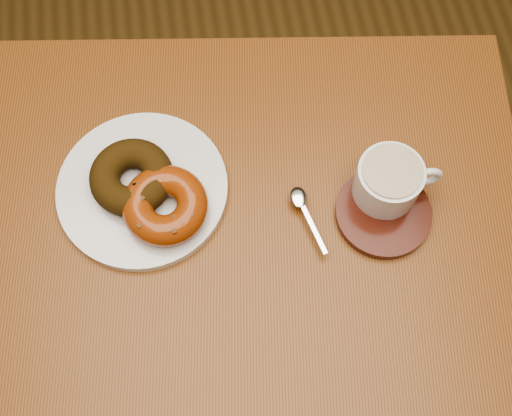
{
  "coord_description": "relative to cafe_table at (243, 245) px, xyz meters",
  "views": [
    {
      "loc": [
        0.12,
        -0.6,
        1.57
      ],
      "look_at": [
        0.18,
        -0.27,
        0.77
      ],
      "focal_mm": 45.0,
      "sensor_mm": 36.0,
      "label": 1
    }
  ],
  "objects": [
    {
      "name": "saucer",
      "position": [
        0.19,
        -0.03,
        0.13
      ],
      "size": [
        0.14,
        0.14,
        0.01
      ],
      "primitive_type": "cylinder",
      "rotation": [
        0.0,
        0.0,
        0.1
      ],
      "color": "#391007",
      "rests_on": "cafe_table"
    },
    {
      "name": "donut_cinnamon",
      "position": [
        -0.14,
        0.06,
        0.16
      ],
      "size": [
        0.16,
        0.16,
        0.04
      ],
      "primitive_type": "torus",
      "rotation": [
        0.0,
        0.0,
        -0.54
      ],
      "color": "#35220A",
      "rests_on": "donut_plate"
    },
    {
      "name": "cafe_table",
      "position": [
        0.0,
        0.0,
        0.0
      ],
      "size": [
        0.88,
        0.7,
        0.75
      ],
      "rotation": [
        0.0,
        0.0,
        -0.14
      ],
      "color": "brown",
      "rests_on": "ground"
    },
    {
      "name": "donut_caramel",
      "position": [
        -0.1,
        0.02,
        0.16
      ],
      "size": [
        0.14,
        0.14,
        0.04
      ],
      "rotation": [
        0.0,
        0.0,
        0.22
      ],
      "color": "#8B380F",
      "rests_on": "donut_plate"
    },
    {
      "name": "coffee_cup",
      "position": [
        0.2,
        0.0,
        0.17
      ],
      "size": [
        0.12,
        0.09,
        0.06
      ],
      "rotation": [
        0.0,
        0.0,
        -0.06
      ],
      "color": "silver",
      "rests_on": "saucer"
    },
    {
      "name": "ground",
      "position": [
        -0.16,
        0.27,
        -0.63
      ],
      "size": [
        6.0,
        6.0,
        0.0
      ],
      "primitive_type": "plane",
      "color": "brown",
      "rests_on": "ground"
    },
    {
      "name": "teaspoon",
      "position": [
        0.08,
        -0.0,
        0.14
      ],
      "size": [
        0.04,
        0.1,
        0.01
      ],
      "rotation": [
        0.0,
        0.0,
        0.24
      ],
      "color": "silver",
      "rests_on": "saucer"
    },
    {
      "name": "donut_plate",
      "position": [
        -0.13,
        0.06,
        0.13
      ],
      "size": [
        0.32,
        0.32,
        0.01
      ],
      "primitive_type": "cylinder",
      "rotation": [
        0.0,
        0.0,
        -0.45
      ],
      "color": "silver",
      "rests_on": "cafe_table"
    }
  ]
}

